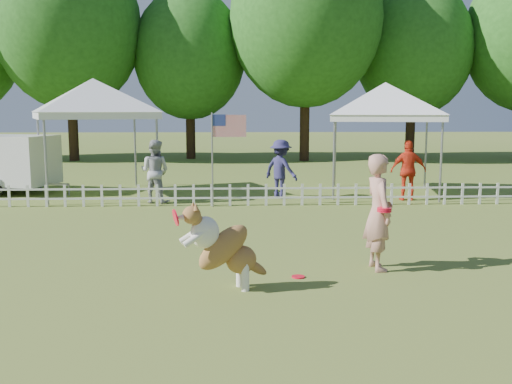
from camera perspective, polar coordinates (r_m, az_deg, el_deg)
ground at (r=8.94m, az=1.86°, el=-8.83°), size 120.00×120.00×0.00m
picket_fence at (r=15.72m, az=0.11°, el=-0.29°), size 22.00×0.08×0.60m
handler at (r=9.56m, az=12.16°, el=-1.99°), size 0.53×0.75×1.92m
dog at (r=8.30m, az=-3.15°, el=-5.52°), size 1.33×0.81×1.30m
frisbee_on_turf at (r=9.12m, az=4.24°, el=-8.45°), size 0.23×0.23×0.02m
canopy_tent_left at (r=18.34m, az=-15.80°, el=5.17°), size 4.40×4.40×3.50m
canopy_tent_right at (r=18.31m, az=12.64°, el=5.11°), size 3.83×3.83×3.39m
cargo_trailer at (r=19.84m, az=-24.27°, el=2.61°), size 4.61×2.97×1.87m
flag_pole at (r=15.47m, az=-4.39°, el=3.20°), size 0.98×0.12×2.55m
spectator_a at (r=16.39m, az=-10.08°, el=2.04°), size 1.04×0.93×1.79m
spectator_b at (r=17.01m, az=2.50°, el=2.31°), size 1.27×1.24×1.75m
spectator_c at (r=17.18m, az=14.99°, el=2.11°), size 1.05×0.47×1.76m
tree_left at (r=31.37m, az=-18.18°, el=13.99°), size 7.40×7.40×12.00m
tree_center_left at (r=31.21m, az=-6.66°, el=12.33°), size 6.00×6.00×9.80m
tree_center_right at (r=29.98m, az=4.99°, el=15.22°), size 7.60×7.60×12.60m
tree_right at (r=32.59m, az=15.41°, el=12.45°), size 6.20×6.20×10.40m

